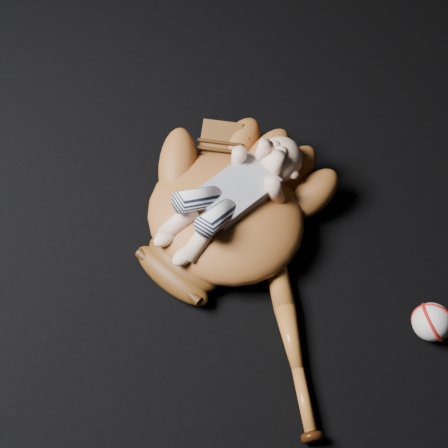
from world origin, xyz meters
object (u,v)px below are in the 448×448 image
at_px(baseball_glove, 225,212).
at_px(newborn_baby, 227,196).
at_px(baseball, 432,322).
at_px(baseball_bat, 287,321).

xyz_separation_m(baseball_glove, newborn_baby, (0.00, 0.00, 0.05)).
bearing_deg(baseball, newborn_baby, -176.72).
bearing_deg(baseball_bat, newborn_baby, 151.70).
xyz_separation_m(baseball_glove, baseball, (0.44, 0.03, -0.04)).
bearing_deg(baseball_glove, baseball, 11.15).
bearing_deg(baseball, baseball_glove, -176.33).
height_order(newborn_baby, baseball, newborn_baby).
xyz_separation_m(baseball_bat, baseball, (0.23, 0.14, 0.02)).
height_order(baseball_glove, newborn_baby, newborn_baby).
relative_size(baseball_glove, newborn_baby, 1.34).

